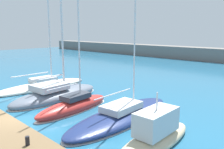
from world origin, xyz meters
The scene contains 7 objects.
ground_plane centered at (0.00, 0.00, 0.00)m, with size 120.00×120.00×0.00m, color #236084.
sailboat_ivory_nearest centered at (-7.77, 5.87, 0.23)m, with size 2.90×10.62×17.72m.
sailboat_slate_second centered at (-3.27, 4.77, 0.44)m, with size 3.77×9.09×19.16m.
sailboat_red_third centered at (0.37, 4.00, 0.42)m, with size 2.42×6.85×12.92m.
sailboat_navy_fourth centered at (4.05, 5.30, 0.31)m, with size 3.72×10.33×21.30m.
motorboat_sand_fifth centered at (7.72, 3.80, 0.55)m, with size 2.00×6.10×3.05m.
dock_bollard centered at (4.07, -1.41, 0.77)m, with size 0.20×0.20×0.44m, color black.
Camera 1 is at (14.08, -5.94, 5.85)m, focal length 37.64 mm.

